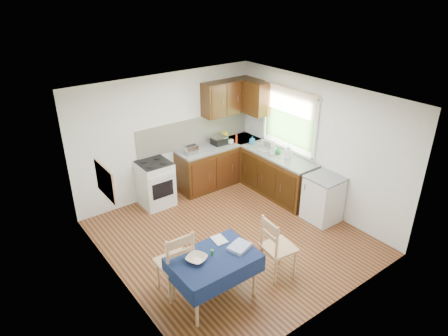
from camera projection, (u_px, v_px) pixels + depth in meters
floor at (231, 237)px, 7.00m from camera, size 4.20×4.20×0.00m
ceiling at (233, 98)px, 5.92m from camera, size 4.00×4.20×0.02m
wall_back at (168, 136)px, 7.97m from camera, size 4.00×0.02×2.50m
wall_front at (336, 234)px, 4.95m from camera, size 4.00×0.02×2.50m
wall_left at (115, 213)px, 5.38m from camera, size 0.02×4.20×2.50m
wall_right at (315, 145)px, 7.54m from camera, size 0.02×4.20×2.50m
base_cabinets at (246, 170)px, 8.45m from camera, size 1.90×2.30×0.86m
worktop_back at (219, 145)px, 8.48m from camera, size 1.90×0.60×0.04m
worktop_right at (279, 156)px, 8.01m from camera, size 0.60×1.70×0.04m
worktop_corner at (243, 139)px, 8.84m from camera, size 0.60×0.60×0.04m
splashback at (195, 132)px, 8.34m from camera, size 2.70×0.02×0.60m
upper_cabinets at (237, 97)px, 8.32m from camera, size 1.20×0.85×0.70m
stove at (155, 183)px, 7.83m from camera, size 0.60×0.61×0.92m
window at (289, 116)px, 7.85m from camera, size 0.04×1.48×1.26m
fridge at (323, 199)px, 7.33m from camera, size 0.58×0.60×0.89m
corkboard at (105, 181)px, 5.46m from camera, size 0.04×0.62×0.47m
dining_table at (214, 263)px, 5.44m from camera, size 1.17×0.80×0.71m
chair_far at (176, 261)px, 5.54m from camera, size 0.49×0.49×1.06m
chair_near at (276, 246)px, 5.91m from camera, size 0.50×0.50×1.01m
toaster at (191, 150)px, 8.00m from camera, size 0.26×0.16×0.20m
sandwich_press at (219, 140)px, 8.47m from camera, size 0.30×0.26×0.17m
sauce_bottle at (236, 139)px, 8.51m from camera, size 0.05×0.05×0.20m
yellow_packet at (224, 136)px, 8.69m from camera, size 0.15×0.12×0.18m
dish_rack at (268, 148)px, 8.26m from camera, size 0.39×0.30×0.18m
kettle at (288, 153)px, 7.81m from camera, size 0.14×0.14×0.24m
cup at (231, 142)px, 8.49m from camera, size 0.15×0.15×0.10m
soap_bottle_a at (273, 148)px, 7.94m from camera, size 0.15×0.15×0.29m
soap_bottle_b at (252, 140)px, 8.46m from camera, size 0.11×0.11×0.19m
soap_bottle_c at (278, 150)px, 7.99m from camera, size 0.13×0.13×0.16m
plate_bowl at (197, 259)px, 5.31m from camera, size 0.35×0.35×0.07m
book at (214, 242)px, 5.69m from camera, size 0.20×0.26×0.02m
spice_jar at (212, 252)px, 5.41m from camera, size 0.04×0.04×0.09m
tea_towel at (239, 247)px, 5.55m from camera, size 0.36×0.32×0.05m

